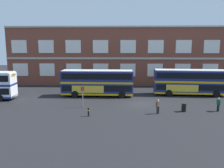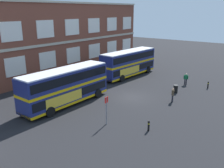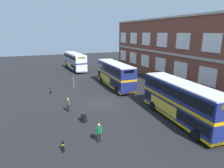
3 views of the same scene
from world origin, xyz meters
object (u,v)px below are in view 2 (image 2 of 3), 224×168
object	(u,v)px
double_decker_middle	(66,86)
double_decker_far	(129,63)
safety_bollard_east	(149,126)
bus_stand_flag	(106,108)
safety_bollard_west	(208,85)
waiting_passenger	(186,78)
station_litter_bin	(176,89)
second_passenger	(173,94)

from	to	relation	value
double_decker_middle	double_decker_far	xyz separation A→B (m)	(14.52, 1.16, 0.00)
double_decker_far	safety_bollard_east	bearing A→B (deg)	-141.43
double_decker_middle	bus_stand_flag	distance (m)	6.84
safety_bollard_west	bus_stand_flag	bearing A→B (deg)	165.49
waiting_passenger	safety_bollard_east	size ratio (longest dim) A/B	1.79
bus_stand_flag	safety_bollard_west	world-z (taller)	bus_stand_flag
safety_bollard_east	station_litter_bin	bearing A→B (deg)	11.09
double_decker_far	safety_bollard_east	size ratio (longest dim) A/B	11.74
double_decker_middle	safety_bollard_east	xyz separation A→B (m)	(-0.06, -10.47, -1.66)
double_decker_far	bus_stand_flag	bearing A→B (deg)	-153.55
safety_bollard_west	safety_bollard_east	size ratio (longest dim) A/B	1.00
station_litter_bin	safety_bollard_west	world-z (taller)	station_litter_bin
bus_stand_flag	safety_bollard_east	world-z (taller)	bus_stand_flag
double_decker_far	safety_bollard_west	distance (m)	12.38
double_decker_far	bus_stand_flag	size ratio (longest dim) A/B	4.13
second_passenger	safety_bollard_east	xyz separation A→B (m)	(-7.92, -1.20, -0.44)
double_decker_far	waiting_passenger	size ratio (longest dim) A/B	6.56
double_decker_far	safety_bollard_west	bearing A→B (deg)	-85.07
bus_stand_flag	safety_bollard_east	bearing A→B (deg)	-72.01
double_decker_middle	double_decker_far	world-z (taller)	same
station_litter_bin	double_decker_middle	bearing A→B (deg)	143.32
double_decker_far	station_litter_bin	distance (m)	10.16
bus_stand_flag	safety_bollard_west	distance (m)	17.44
bus_stand_flag	double_decker_middle	bearing A→B (deg)	79.19
second_passenger	double_decker_middle	bearing A→B (deg)	130.30
double_decker_middle	station_litter_bin	size ratio (longest dim) A/B	10.74
double_decker_middle	safety_bollard_west	distance (m)	19.17
station_litter_bin	safety_bollard_east	size ratio (longest dim) A/B	1.08
station_litter_bin	double_decker_far	bearing A→B (deg)	70.16
double_decker_middle	safety_bollard_east	bearing A→B (deg)	-90.31
second_passenger	safety_bollard_west	world-z (taller)	second_passenger
waiting_passenger	bus_stand_flag	bearing A→B (deg)	175.40
double_decker_middle	station_litter_bin	distance (m)	13.95
double_decker_middle	second_passenger	size ratio (longest dim) A/B	6.51
second_passenger	bus_stand_flag	distance (m)	9.52
second_passenger	waiting_passenger	bearing A→B (deg)	9.43
second_passenger	station_litter_bin	bearing A→B (deg)	16.87
safety_bollard_east	double_decker_middle	bearing A→B (deg)	89.69
double_decker_middle	double_decker_far	bearing A→B (deg)	4.55
station_litter_bin	safety_bollard_west	size ratio (longest dim) A/B	1.08
waiting_passenger	safety_bollard_west	xyz separation A→B (m)	(0.30, -3.03, -0.44)
second_passenger	safety_bollard_east	world-z (taller)	second_passenger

